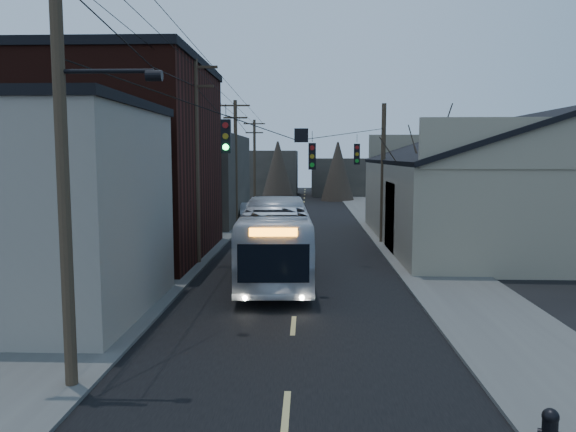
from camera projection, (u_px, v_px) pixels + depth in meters
name	position (u px, v px, depth m)	size (l,w,h in m)	color
road_surface	(301.00, 232.00, 39.63)	(9.00, 110.00, 0.02)	black
sidewalk_left	(210.00, 231.00, 39.85)	(4.00, 110.00, 0.12)	#474744
sidewalk_right	(394.00, 232.00, 39.40)	(4.00, 110.00, 0.12)	#474744
building_clapboard	(25.00, 212.00, 18.71)	(8.00, 8.00, 7.00)	gray
building_brick	(110.00, 163.00, 29.51)	(10.00, 12.00, 10.00)	black
building_left_far	(186.00, 179.00, 45.55)	(9.00, 14.00, 7.00)	#35302A
warehouse	(515.00, 200.00, 33.92)	(16.16, 20.60, 7.73)	gray
building_far_left	(259.00, 174.00, 74.30)	(10.00, 12.00, 6.00)	#35302A
building_far_right	(354.00, 176.00, 78.86)	(12.00, 14.00, 5.00)	#35302A
bare_tree	(425.00, 190.00, 29.08)	(0.40, 0.40, 7.20)	black
utility_lines	(248.00, 163.00, 33.39)	(11.24, 45.28, 10.50)	#382B1E
bus	(276.00, 239.00, 24.96)	(2.83, 12.10, 3.37)	silver
parked_car	(250.00, 212.00, 45.90)	(1.61, 4.62, 1.52)	#A4A6AC
fire_hydrant	(550.00, 431.00, 9.82)	(0.42, 0.30, 0.86)	black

